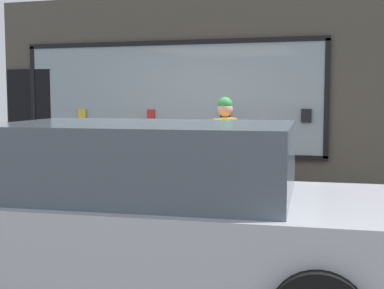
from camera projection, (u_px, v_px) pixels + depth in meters
name	position (u px, v px, depth m)	size (l,w,h in m)	color
ground_plane	(155.00, 222.00, 6.87)	(40.00, 40.00, 0.00)	#474444
shopfront_facade	(199.00, 94.00, 9.02)	(7.61, 0.29, 3.32)	#4C473D
display_table_main	(181.00, 158.00, 7.85)	(2.48, 0.63, 0.88)	brown
person_browsing	(225.00, 147.00, 7.17)	(0.24, 0.64, 1.61)	#4C382D
small_dog	(259.00, 197.00, 6.95)	(0.28, 0.55, 0.44)	#99724C
sandwich_board_sign	(79.00, 167.00, 8.61)	(0.55, 0.77, 0.91)	#193F19
parked_car	(147.00, 207.00, 4.27)	(4.16, 2.10, 1.41)	silver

